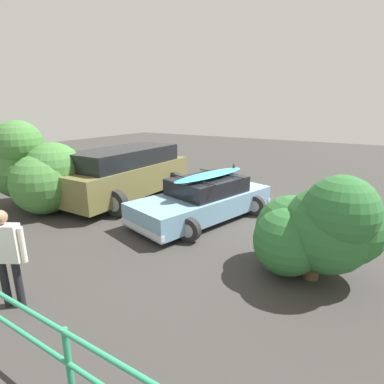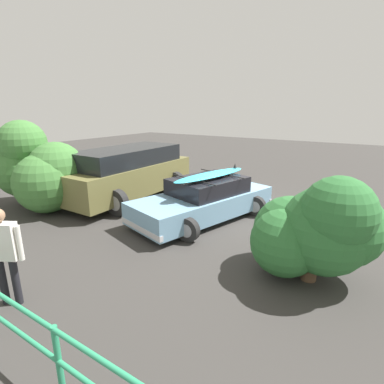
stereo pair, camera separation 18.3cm
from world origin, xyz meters
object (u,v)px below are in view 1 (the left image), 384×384
Objects in this scene: sedan_car at (204,199)px; bush_near_left at (320,228)px; suv_car at (126,173)px; bush_near_right at (35,170)px; person_bystander at (6,251)px.

bush_near_left is (-3.32, 1.62, 0.42)m from sedan_car.
bush_near_right is at bearing 54.12° from suv_car.
bush_near_right reaches higher than sedan_car.
person_bystander is 5.23m from bush_near_right.
bush_near_left is 0.73× the size of bush_near_right.
sedan_car is at bearing -97.64° from person_bystander.
bush_near_left reaches higher than sedan_car.
person_bystander is 0.71× the size of bush_near_left.
suv_car reaches higher than person_bystander.
bush_near_right reaches higher than bush_near_left.
sedan_car is at bearing -26.10° from bush_near_left.
bush_near_left is (-6.56, 1.91, 0.07)m from suv_car.
bush_near_left is at bearing 163.78° from suv_car.
sedan_car is 2.79× the size of person_bystander.
suv_car is 1.58× the size of bush_near_right.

